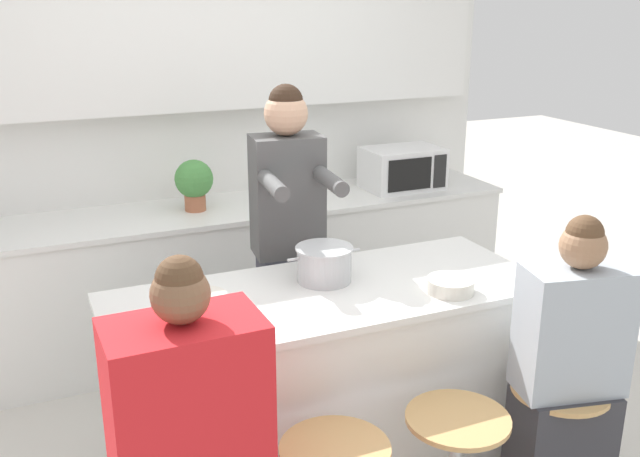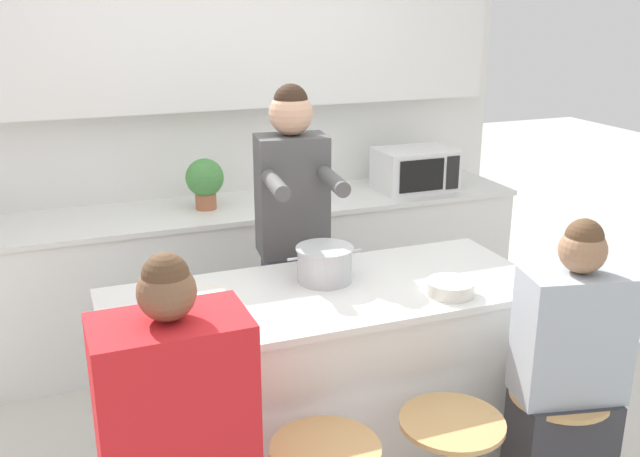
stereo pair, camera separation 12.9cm
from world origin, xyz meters
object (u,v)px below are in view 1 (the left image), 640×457
at_px(coffee_cup_near, 191,331).
at_px(microwave, 402,168).
at_px(person_seated_near, 565,395).
at_px(potted_plant, 194,182).
at_px(cooking_pot, 324,264).
at_px(fruit_bowl, 450,285).
at_px(kitchen_island, 327,388).
at_px(bar_stool_rightmost, 554,447).
at_px(person_cooking, 288,257).

distance_m(coffee_cup_near, microwave, 2.53).
height_order(person_seated_near, potted_plant, person_seated_near).
distance_m(cooking_pot, coffee_cup_near, 0.75).
xyz_separation_m(coffee_cup_near, microwave, (1.85, 1.73, 0.04)).
height_order(fruit_bowl, microwave, microwave).
relative_size(cooking_pot, fruit_bowl, 1.70).
bearing_deg(coffee_cup_near, kitchen_island, 20.66).
bearing_deg(bar_stool_rightmost, kitchen_island, 140.06).
distance_m(fruit_bowl, potted_plant, 1.87).
height_order(fruit_bowl, potted_plant, potted_plant).
bearing_deg(bar_stool_rightmost, person_seated_near, -63.19).
bearing_deg(person_cooking, fruit_bowl, -56.47).
relative_size(kitchen_island, person_cooking, 1.07).
xyz_separation_m(person_seated_near, potted_plant, (-0.92, 2.16, 0.46)).
bearing_deg(microwave, person_seated_near, -102.46).
bearing_deg(fruit_bowl, potted_plant, 109.90).
distance_m(person_cooking, potted_plant, 0.99).
relative_size(bar_stool_rightmost, microwave, 1.27).
relative_size(cooking_pot, microwave, 0.67).
distance_m(bar_stool_rightmost, person_seated_near, 0.25).
xyz_separation_m(person_cooking, cooking_pot, (-0.02, -0.48, 0.13)).
bearing_deg(microwave, cooking_pot, -130.57).
distance_m(kitchen_island, coffee_cup_near, 0.85).
bearing_deg(person_cooking, potted_plant, 109.86).
bearing_deg(person_cooking, microwave, 44.39).
relative_size(microwave, potted_plant, 1.64).
relative_size(kitchen_island, cooking_pot, 5.50).
bearing_deg(coffee_cup_near, microwave, 42.96).
xyz_separation_m(kitchen_island, coffee_cup_near, (-0.64, -0.24, 0.51)).
bearing_deg(person_cooking, kitchen_island, -88.57).
distance_m(person_seated_near, cooking_pot, 1.10).
bearing_deg(fruit_bowl, person_seated_near, -55.27).
relative_size(person_cooking, coffee_cup_near, 15.92).
relative_size(bar_stool_rightmost, potted_plant, 2.08).
bearing_deg(coffee_cup_near, potted_plant, 75.32).
xyz_separation_m(person_cooking, person_seated_near, (0.70, -1.22, -0.27)).
bearing_deg(person_seated_near, fruit_bowl, 137.41).
distance_m(person_seated_near, fruit_bowl, 0.62).
distance_m(kitchen_island, person_seated_near, 0.99).
bearing_deg(microwave, bar_stool_rightmost, -102.79).
bearing_deg(fruit_bowl, cooking_pot, 142.71).
xyz_separation_m(bar_stool_rightmost, cooking_pot, (-0.71, 0.72, 0.66)).
bearing_deg(person_cooking, coffee_cup_near, -123.51).
bearing_deg(cooking_pot, fruit_bowl, -37.29).
relative_size(coffee_cup_near, microwave, 0.22).
height_order(bar_stool_rightmost, potted_plant, potted_plant).
xyz_separation_m(kitchen_island, person_cooking, (0.05, 0.58, 0.41)).
bearing_deg(person_seated_near, bar_stool_rightmost, 129.49).
distance_m(person_cooking, cooking_pot, 0.50).
bearing_deg(cooking_pot, person_seated_near, -45.97).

